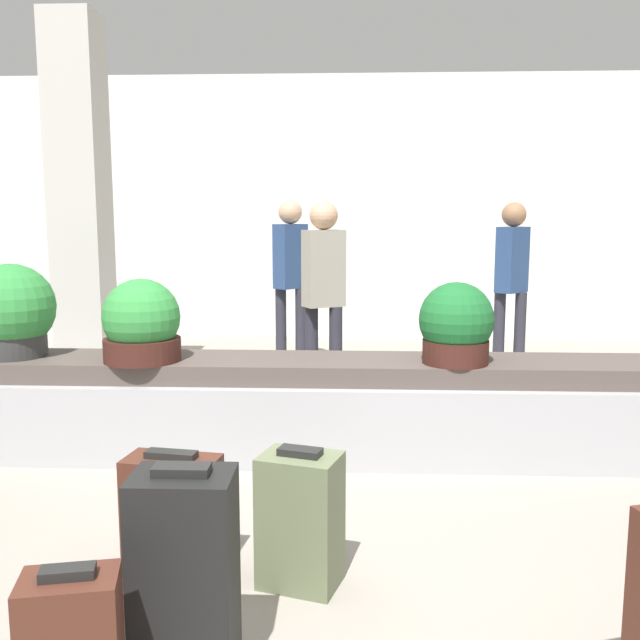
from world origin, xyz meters
The scene contains 13 objects.
ground_plane centered at (0.00, 0.00, 0.00)m, with size 18.00×18.00×0.00m, color gray.
back_wall centered at (0.00, 5.91, 1.60)m, with size 18.00×0.06×3.20m.
carousel centered at (0.00, 1.50, 0.30)m, with size 6.18×0.72×0.62m.
pillar centered at (-2.14, 3.16, 1.60)m, with size 0.43×0.43×3.20m.
suitcase_1 centered at (-0.56, -0.09, 0.26)m, with size 0.42×0.26×0.55m.
suitcase_3 centered at (-0.01, -0.16, 0.28)m, with size 0.37×0.32×0.59m.
suitcase_6 centered at (-0.34, -0.79, 0.36)m, with size 0.33×0.25×0.74m.
potted_plant_0 centered at (-1.11, 1.39, 0.85)m, with size 0.48×0.48×0.52m.
potted_plant_1 centered at (-1.99, 1.50, 0.91)m, with size 0.56×0.56×0.60m.
potted_plant_2 centered at (0.84, 1.41, 0.86)m, with size 0.46×0.46×0.50m.
traveler_0 centered at (-0.41, 4.12, 1.00)m, with size 0.35×0.36×1.67m.
traveler_1 centered at (-0.03, 2.84, 0.97)m, with size 0.37×0.31×1.64m.
traveler_2 centered at (1.73, 3.95, 0.98)m, with size 0.35×0.36×1.65m.
Camera 1 is at (0.20, -2.94, 1.54)m, focal length 40.00 mm.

